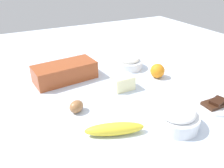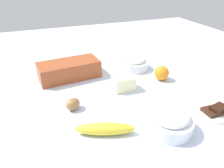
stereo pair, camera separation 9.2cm
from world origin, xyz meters
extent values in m
cube|color=silver|center=(0.00, 0.00, -0.01)|extent=(2.40, 2.40, 0.02)
cube|color=#9E4723|center=(-0.14, 0.21, 0.04)|extent=(0.29, 0.16, 0.08)
cube|color=black|center=(-0.14, 0.21, 0.04)|extent=(0.28, 0.14, 0.07)
cylinder|color=white|center=(0.20, 0.19, 0.02)|extent=(0.14, 0.14, 0.04)
torus|color=white|center=(0.20, 0.19, 0.04)|extent=(0.14, 0.14, 0.01)
ellipsoid|color=white|center=(0.20, 0.19, 0.05)|extent=(0.11, 0.11, 0.04)
cylinder|color=white|center=(0.09, -0.29, 0.02)|extent=(0.15, 0.15, 0.05)
torus|color=white|center=(0.09, -0.29, 0.04)|extent=(0.15, 0.15, 0.01)
ellipsoid|color=white|center=(0.09, -0.29, 0.06)|extent=(0.12, 0.12, 0.04)
ellipsoid|color=yellow|center=(-0.11, -0.24, 0.02)|extent=(0.19, 0.11, 0.04)
sphere|color=orange|center=(0.26, 0.03, 0.03)|extent=(0.07, 0.07, 0.07)
cube|color=#F4EDB2|center=(0.06, 0.01, 0.03)|extent=(0.09, 0.06, 0.06)
ellipsoid|color=#9B683F|center=(-0.18, -0.06, 0.02)|extent=(0.07, 0.07, 0.04)
cylinder|color=white|center=(0.29, -0.28, 0.01)|extent=(0.13, 0.13, 0.01)
cube|color=#381E11|center=(0.29, -0.28, 0.02)|extent=(0.09, 0.06, 0.01)
cube|color=black|center=(0.30, -0.28, 0.03)|extent=(0.07, 0.05, 0.01)
camera|label=1|loc=(-0.37, -0.72, 0.47)|focal=35.46mm
camera|label=2|loc=(-0.29, -0.76, 0.47)|focal=35.46mm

